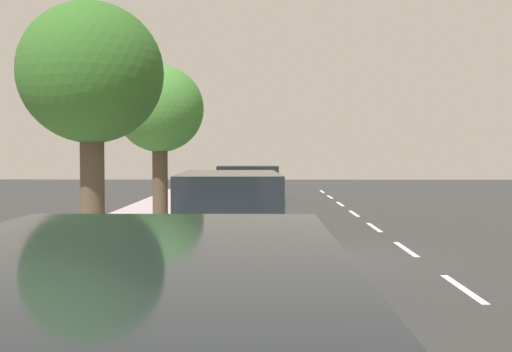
{
  "coord_description": "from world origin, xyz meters",
  "views": [
    {
      "loc": [
        0.72,
        13.21,
        2.36
      ],
      "look_at": [
        1.04,
        -11.78,
        1.34
      ],
      "focal_mm": 42.63,
      "sensor_mm": 36.0,
      "label": 1
    }
  ],
  "objects_px": {
    "parked_suv_white_mid": "(230,229)",
    "bicycle_at_curb": "(236,201)",
    "street_tree_near_cyclist": "(160,111)",
    "parked_pickup_green_second": "(247,200)",
    "fire_hydrant": "(211,199)",
    "cyclist_with_backpack": "(231,184)",
    "parked_sedan_silver_nearest": "(252,185)",
    "street_tree_mid_block": "(91,77)"
  },
  "relations": [
    {
      "from": "cyclist_with_backpack",
      "to": "street_tree_mid_block",
      "type": "bearing_deg",
      "value": 83.53
    },
    {
      "from": "parked_suv_white_mid",
      "to": "parked_pickup_green_second",
      "type": "bearing_deg",
      "value": -90.59
    },
    {
      "from": "parked_pickup_green_second",
      "to": "street_tree_mid_block",
      "type": "bearing_deg",
      "value": 72.84
    },
    {
      "from": "bicycle_at_curb",
      "to": "street_tree_mid_block",
      "type": "bearing_deg",
      "value": 82.46
    },
    {
      "from": "street_tree_near_cyclist",
      "to": "parked_pickup_green_second",
      "type": "bearing_deg",
      "value": -155.82
    },
    {
      "from": "parked_pickup_green_second",
      "to": "fire_hydrant",
      "type": "relative_size",
      "value": 6.4
    },
    {
      "from": "parked_pickup_green_second",
      "to": "fire_hydrant",
      "type": "distance_m",
      "value": 4.98
    },
    {
      "from": "street_tree_near_cyclist",
      "to": "parked_suv_white_mid",
      "type": "bearing_deg",
      "value": 109.2
    },
    {
      "from": "parked_suv_white_mid",
      "to": "bicycle_at_curb",
      "type": "distance_m",
      "value": 13.78
    },
    {
      "from": "parked_pickup_green_second",
      "to": "parked_suv_white_mid",
      "type": "height_order",
      "value": "parked_suv_white_mid"
    },
    {
      "from": "street_tree_near_cyclist",
      "to": "fire_hydrant",
      "type": "height_order",
      "value": "street_tree_near_cyclist"
    },
    {
      "from": "parked_suv_white_mid",
      "to": "street_tree_mid_block",
      "type": "bearing_deg",
      "value": 0.81
    },
    {
      "from": "cyclist_with_backpack",
      "to": "parked_sedan_silver_nearest",
      "type": "bearing_deg",
      "value": -100.51
    },
    {
      "from": "street_tree_mid_block",
      "to": "fire_hydrant",
      "type": "distance_m",
      "value": 13.03
    },
    {
      "from": "parked_pickup_green_second",
      "to": "parked_suv_white_mid",
      "type": "bearing_deg",
      "value": 89.41
    },
    {
      "from": "cyclist_with_backpack",
      "to": "street_tree_near_cyclist",
      "type": "relative_size",
      "value": 0.37
    },
    {
      "from": "parked_suv_white_mid",
      "to": "fire_hydrant",
      "type": "xyz_separation_m",
      "value": [
        1.43,
        -12.6,
        -0.47
      ]
    },
    {
      "from": "street_tree_mid_block",
      "to": "fire_hydrant",
      "type": "height_order",
      "value": "street_tree_mid_block"
    },
    {
      "from": "parked_pickup_green_second",
      "to": "street_tree_near_cyclist",
      "type": "bearing_deg",
      "value": 24.18
    },
    {
      "from": "bicycle_at_curb",
      "to": "fire_hydrant",
      "type": "xyz_separation_m",
      "value": [
        0.9,
        1.15,
        0.19
      ]
    },
    {
      "from": "street_tree_mid_block",
      "to": "fire_hydrant",
      "type": "bearing_deg",
      "value": -94.21
    },
    {
      "from": "parked_pickup_green_second",
      "to": "parked_suv_white_mid",
      "type": "distance_m",
      "value": 7.87
    },
    {
      "from": "parked_suv_white_mid",
      "to": "fire_hydrant",
      "type": "height_order",
      "value": "parked_suv_white_mid"
    },
    {
      "from": "parked_sedan_silver_nearest",
      "to": "parked_pickup_green_second",
      "type": "xyz_separation_m",
      "value": [
        -0.06,
        10.49,
        0.15
      ]
    },
    {
      "from": "parked_suv_white_mid",
      "to": "bicycle_at_curb",
      "type": "relative_size",
      "value": 3.59
    },
    {
      "from": "bicycle_at_curb",
      "to": "street_tree_mid_block",
      "type": "xyz_separation_m",
      "value": [
        1.83,
        13.78,
        3.26
      ]
    },
    {
      "from": "parked_pickup_green_second",
      "to": "fire_hydrant",
      "type": "bearing_deg",
      "value": -72.33
    },
    {
      "from": "bicycle_at_curb",
      "to": "cyclist_with_backpack",
      "type": "distance_m",
      "value": 0.85
    },
    {
      "from": "parked_pickup_green_second",
      "to": "parked_suv_white_mid",
      "type": "xyz_separation_m",
      "value": [
        0.08,
        7.86,
        0.13
      ]
    },
    {
      "from": "parked_sedan_silver_nearest",
      "to": "parked_suv_white_mid",
      "type": "relative_size",
      "value": 0.94
    },
    {
      "from": "parked_suv_white_mid",
      "to": "cyclist_with_backpack",
      "type": "height_order",
      "value": "parked_suv_white_mid"
    },
    {
      "from": "cyclist_with_backpack",
      "to": "parked_pickup_green_second",
      "type": "bearing_deg",
      "value": 97.36
    },
    {
      "from": "parked_pickup_green_second",
      "to": "street_tree_near_cyclist",
      "type": "height_order",
      "value": "street_tree_near_cyclist"
    },
    {
      "from": "bicycle_at_curb",
      "to": "cyclist_with_backpack",
      "type": "xyz_separation_m",
      "value": [
        0.21,
        -0.47,
        0.68
      ]
    },
    {
      "from": "street_tree_near_cyclist",
      "to": "parked_sedan_silver_nearest",
      "type": "bearing_deg",
      "value": -101.62
    },
    {
      "from": "parked_pickup_green_second",
      "to": "cyclist_with_backpack",
      "type": "distance_m",
      "value": 6.41
    },
    {
      "from": "street_tree_near_cyclist",
      "to": "fire_hydrant",
      "type": "relative_size",
      "value": 5.54
    },
    {
      "from": "bicycle_at_curb",
      "to": "cyclist_with_backpack",
      "type": "relative_size",
      "value": 0.77
    },
    {
      "from": "street_tree_near_cyclist",
      "to": "fire_hydrant",
      "type": "xyz_separation_m",
      "value": [
        -0.93,
        -5.83,
        -2.94
      ]
    },
    {
      "from": "street_tree_mid_block",
      "to": "parked_suv_white_mid",
      "type": "bearing_deg",
      "value": -179.19
    },
    {
      "from": "fire_hydrant",
      "to": "street_tree_mid_block",
      "type": "bearing_deg",
      "value": 85.79
    },
    {
      "from": "parked_sedan_silver_nearest",
      "to": "parked_pickup_green_second",
      "type": "height_order",
      "value": "parked_pickup_green_second"
    }
  ]
}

